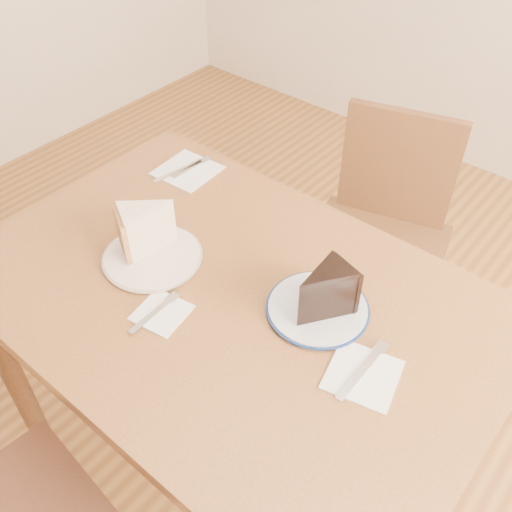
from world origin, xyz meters
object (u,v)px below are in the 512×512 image
(table, at_px, (230,320))
(plate_cream, at_px, (153,257))
(chocolate_cake, at_px, (321,296))
(plate_navy, at_px, (318,309))
(carrot_cake, at_px, (150,228))
(chair_far, at_px, (379,237))

(table, xyz_separation_m, plate_cream, (-0.21, -0.04, 0.10))
(plate_cream, height_order, chocolate_cake, chocolate_cake)
(table, bearing_deg, plate_navy, 23.23)
(carrot_cake, distance_m, chocolate_cake, 0.44)
(chair_far, relative_size, plate_navy, 4.02)
(plate_cream, xyz_separation_m, carrot_cake, (-0.02, 0.02, 0.06))
(plate_navy, relative_size, carrot_cake, 1.74)
(chair_far, height_order, carrot_cake, carrot_cake)
(table, xyz_separation_m, carrot_cake, (-0.23, -0.01, 0.16))
(table, height_order, chair_far, chair_far)
(chair_far, distance_m, plate_cream, 0.80)
(table, relative_size, plate_cream, 5.37)
(table, distance_m, plate_cream, 0.23)
(table, bearing_deg, chair_far, 87.42)
(plate_cream, bearing_deg, chair_far, 71.56)
(plate_cream, relative_size, carrot_cake, 1.83)
(plate_cream, xyz_separation_m, plate_navy, (0.39, 0.12, 0.00))
(table, xyz_separation_m, chair_far, (0.03, 0.67, -0.18))
(carrot_cake, bearing_deg, plate_navy, 40.20)
(plate_cream, bearing_deg, carrot_cake, 134.49)
(chair_far, relative_size, plate_cream, 3.81)
(chair_far, xyz_separation_m, carrot_cake, (-0.26, -0.68, 0.34))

